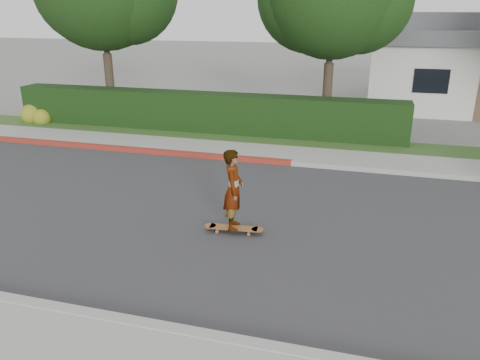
# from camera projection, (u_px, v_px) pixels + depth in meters

# --- Properties ---
(ground) EXTENTS (120.00, 120.00, 0.00)m
(ground) POSITION_uv_depth(u_px,v_px,m) (218.00, 216.00, 10.57)
(ground) COLOR slate
(ground) RESTS_ON ground
(road) EXTENTS (60.00, 8.00, 0.01)m
(road) POSITION_uv_depth(u_px,v_px,m) (218.00, 216.00, 10.57)
(road) COLOR #2D2D30
(road) RESTS_ON ground
(curb_near) EXTENTS (60.00, 0.20, 0.15)m
(curb_near) POSITION_uv_depth(u_px,v_px,m) (131.00, 324.00, 6.83)
(curb_near) COLOR #9E9E99
(curb_near) RESTS_ON ground
(curb_far) EXTENTS (60.00, 0.20, 0.15)m
(curb_far) POSITION_uv_depth(u_px,v_px,m) (259.00, 160.00, 14.26)
(curb_far) COLOR #9E9E99
(curb_far) RESTS_ON ground
(curb_red_section) EXTENTS (12.00, 0.21, 0.15)m
(curb_red_section) POSITION_uv_depth(u_px,v_px,m) (113.00, 148.00, 15.51)
(curb_red_section) COLOR maroon
(curb_red_section) RESTS_ON ground
(sidewalk_far) EXTENTS (60.00, 1.60, 0.12)m
(sidewalk_far) POSITION_uv_depth(u_px,v_px,m) (266.00, 153.00, 15.08)
(sidewalk_far) COLOR gray
(sidewalk_far) RESTS_ON ground
(planting_strip) EXTENTS (60.00, 1.60, 0.10)m
(planting_strip) POSITION_uv_depth(u_px,v_px,m) (275.00, 140.00, 16.53)
(planting_strip) COLOR #2D4C1E
(planting_strip) RESTS_ON ground
(hedge) EXTENTS (15.00, 1.00, 1.50)m
(hedge) POSITION_uv_depth(u_px,v_px,m) (201.00, 113.00, 17.58)
(hedge) COLOR black
(hedge) RESTS_ON ground
(flowering_shrub) EXTENTS (1.40, 1.00, 0.90)m
(flowering_shrub) POSITION_uv_depth(u_px,v_px,m) (35.00, 116.00, 19.06)
(flowering_shrub) COLOR #2D4C19
(flowering_shrub) RESTS_ON ground
(house) EXTENTS (10.60, 8.60, 4.30)m
(house) POSITION_uv_depth(u_px,v_px,m) (480.00, 61.00, 22.34)
(house) COLOR beige
(house) RESTS_ON ground
(skateboard) EXTENTS (1.26, 0.36, 0.12)m
(skateboard) POSITION_uv_depth(u_px,v_px,m) (234.00, 228.00, 9.75)
(skateboard) COLOR #B15330
(skateboard) RESTS_ON ground
(skateboarder) EXTENTS (0.51, 0.68, 1.68)m
(skateboarder) POSITION_uv_depth(u_px,v_px,m) (233.00, 190.00, 9.45)
(skateboarder) COLOR white
(skateboarder) RESTS_ON skateboard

